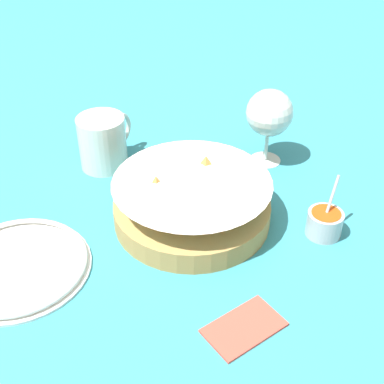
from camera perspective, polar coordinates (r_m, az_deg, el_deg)
ground_plane at (r=0.91m, az=-3.22°, el=-3.27°), size 4.00×4.00×0.00m
food_basket at (r=0.90m, az=0.00°, el=-1.24°), size 0.26×0.26×0.10m
sauce_cup at (r=0.90m, az=13.97°, el=-3.15°), size 0.06×0.06×0.10m
wine_glass at (r=1.03m, az=8.26°, el=8.16°), size 0.09×0.09×0.15m
beer_mug at (r=1.04m, az=-9.44°, el=5.11°), size 0.13×0.09×0.10m
side_plate at (r=0.86m, az=-18.18°, el=-7.49°), size 0.23×0.23×0.01m
napkin at (r=0.75m, az=5.58°, el=-14.10°), size 0.12×0.10×0.01m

